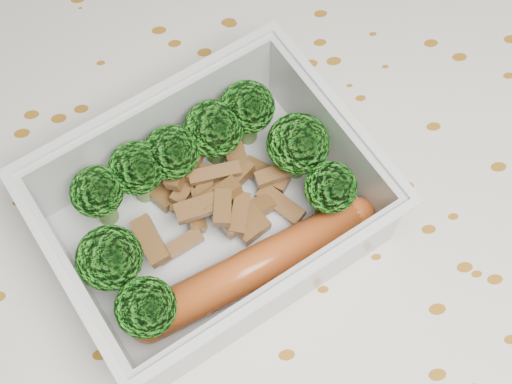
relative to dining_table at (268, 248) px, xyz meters
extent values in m
cube|color=brown|center=(0.00, 0.00, 0.06)|extent=(1.40, 0.90, 0.04)
cube|color=silver|center=(0.00, 0.00, 0.09)|extent=(1.46, 0.96, 0.01)
cube|color=silver|center=(-0.04, -0.01, 0.09)|extent=(0.20, 0.18, 0.00)
cube|color=silver|center=(-0.06, 0.04, 0.12)|extent=(0.15, 0.07, 0.05)
cube|color=silver|center=(-0.01, -0.07, 0.12)|extent=(0.15, 0.07, 0.05)
cube|color=silver|center=(0.04, 0.02, 0.12)|extent=(0.05, 0.11, 0.05)
cube|color=silver|center=(-0.11, -0.05, 0.12)|extent=(0.05, 0.11, 0.05)
cube|color=silver|center=(-0.06, 0.04, 0.15)|extent=(0.16, 0.07, 0.00)
cube|color=silver|center=(-0.01, -0.07, 0.15)|extent=(0.16, 0.07, 0.00)
cube|color=silver|center=(0.04, 0.02, 0.15)|extent=(0.05, 0.11, 0.00)
cube|color=silver|center=(-0.11, -0.05, 0.15)|extent=(0.05, 0.11, 0.00)
cylinder|color=#608C3F|center=(-0.09, 0.00, 0.11)|extent=(0.02, 0.02, 0.03)
ellipsoid|color=#349021|center=(-0.09, 0.00, 0.13)|extent=(0.03, 0.03, 0.02)
cylinder|color=#608C3F|center=(-0.07, 0.01, 0.11)|extent=(0.02, 0.02, 0.02)
ellipsoid|color=#349021|center=(-0.07, 0.01, 0.13)|extent=(0.03, 0.03, 0.03)
cylinder|color=#608C3F|center=(-0.05, 0.02, 0.10)|extent=(0.02, 0.02, 0.02)
ellipsoid|color=#349021|center=(-0.05, 0.02, 0.13)|extent=(0.03, 0.03, 0.03)
cylinder|color=#608C3F|center=(-0.03, 0.03, 0.10)|extent=(0.02, 0.02, 0.02)
ellipsoid|color=#349021|center=(-0.03, 0.03, 0.13)|extent=(0.03, 0.03, 0.03)
cylinder|color=#608C3F|center=(-0.01, 0.04, 0.10)|extent=(0.02, 0.02, 0.02)
ellipsoid|color=#349021|center=(-0.01, 0.04, 0.13)|extent=(0.03, 0.03, 0.03)
cylinder|color=#608C3F|center=(-0.09, -0.04, 0.10)|extent=(0.02, 0.02, 0.02)
ellipsoid|color=#349021|center=(-0.09, -0.04, 0.13)|extent=(0.03, 0.03, 0.03)
cylinder|color=#608C3F|center=(0.02, 0.01, 0.10)|extent=(0.02, 0.02, 0.02)
ellipsoid|color=#349021|center=(0.02, 0.01, 0.13)|extent=(0.04, 0.04, 0.03)
cylinder|color=#608C3F|center=(-0.08, -0.07, 0.10)|extent=(0.02, 0.02, 0.02)
ellipsoid|color=#349021|center=(-0.08, -0.07, 0.13)|extent=(0.03, 0.03, 0.03)
cylinder|color=#608C3F|center=(0.03, -0.02, 0.11)|extent=(0.02, 0.02, 0.03)
ellipsoid|color=#349021|center=(0.03, -0.02, 0.13)|extent=(0.03, 0.03, 0.02)
cube|color=brown|center=(-0.03, 0.00, 0.11)|extent=(0.02, 0.03, 0.01)
cube|color=brown|center=(0.00, 0.01, 0.11)|extent=(0.02, 0.01, 0.01)
cube|color=brown|center=(-0.03, -0.01, 0.11)|extent=(0.03, 0.02, 0.01)
cube|color=brown|center=(-0.03, -0.01, 0.11)|extent=(0.02, 0.03, 0.01)
cube|color=brown|center=(-0.07, 0.01, 0.10)|extent=(0.03, 0.03, 0.01)
cube|color=brown|center=(-0.05, 0.01, 0.11)|extent=(0.02, 0.03, 0.01)
cube|color=brown|center=(-0.01, -0.01, 0.10)|extent=(0.02, 0.02, 0.01)
cube|color=brown|center=(-0.05, -0.01, 0.10)|extent=(0.01, 0.03, 0.01)
cube|color=brown|center=(-0.02, 0.01, 0.11)|extent=(0.02, 0.02, 0.01)
cube|color=brown|center=(-0.04, -0.01, 0.12)|extent=(0.03, 0.02, 0.01)
cube|color=brown|center=(-0.04, 0.00, 0.11)|extent=(0.02, 0.03, 0.01)
cube|color=brown|center=(-0.06, -0.03, 0.10)|extent=(0.03, 0.02, 0.01)
cube|color=brown|center=(-0.05, 0.01, 0.12)|extent=(0.02, 0.03, 0.01)
cube|color=brown|center=(-0.03, 0.00, 0.11)|extent=(0.03, 0.01, 0.01)
cube|color=brown|center=(0.00, -0.01, 0.10)|extent=(0.03, 0.03, 0.01)
cube|color=brown|center=(-0.02, -0.02, 0.10)|extent=(0.02, 0.02, 0.01)
cube|color=brown|center=(-0.05, 0.01, 0.10)|extent=(0.02, 0.03, 0.01)
cube|color=brown|center=(-0.02, 0.03, 0.11)|extent=(0.01, 0.03, 0.01)
cube|color=brown|center=(-0.05, 0.00, 0.10)|extent=(0.03, 0.02, 0.01)
cube|color=brown|center=(-0.04, 0.02, 0.12)|extent=(0.02, 0.02, 0.01)
cube|color=brown|center=(-0.03, 0.01, 0.12)|extent=(0.03, 0.01, 0.01)
cube|color=brown|center=(0.00, 0.01, 0.10)|extent=(0.03, 0.03, 0.01)
cube|color=brown|center=(-0.07, -0.03, 0.12)|extent=(0.02, 0.03, 0.01)
cube|color=brown|center=(-0.03, -0.01, 0.12)|extent=(0.01, 0.02, 0.01)
cube|color=brown|center=(-0.02, -0.02, 0.11)|extent=(0.02, 0.03, 0.01)
cube|color=brown|center=(-0.01, -0.01, 0.10)|extent=(0.02, 0.03, 0.01)
cylinder|color=#B44C1D|center=(-0.02, -0.05, 0.10)|extent=(0.13, 0.06, 0.02)
sphere|color=#B44C1D|center=(0.04, -0.03, 0.10)|extent=(0.02, 0.02, 0.02)
sphere|color=#B44C1D|center=(-0.08, -0.07, 0.10)|extent=(0.02, 0.02, 0.02)
camera|label=1|loc=(-0.04, -0.16, 0.47)|focal=50.00mm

